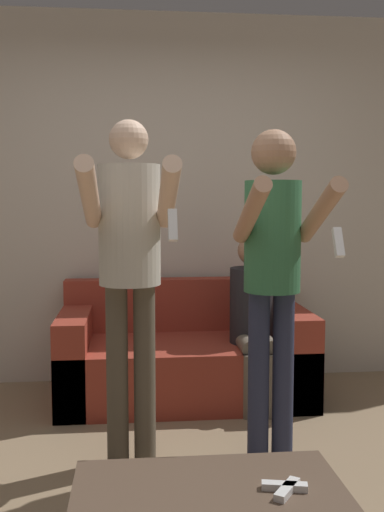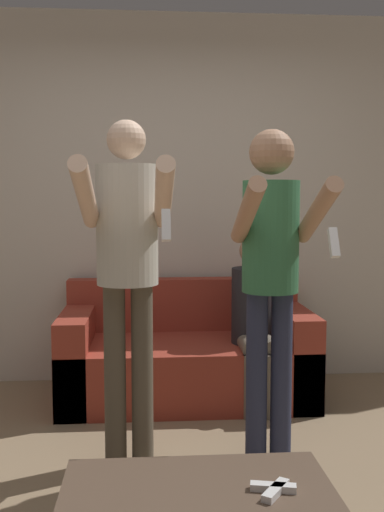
{
  "view_description": "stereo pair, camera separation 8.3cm",
  "coord_description": "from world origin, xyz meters",
  "px_view_note": "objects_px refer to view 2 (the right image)",
  "views": [
    {
      "loc": [
        -0.21,
        -2.52,
        1.35
      ],
      "look_at": [
        0.14,
        0.95,
        1.02
      ],
      "focal_mm": 42.0,
      "sensor_mm": 36.0,
      "label": 1
    },
    {
      "loc": [
        -0.13,
        -2.53,
        1.35
      ],
      "look_at": [
        0.14,
        0.95,
        1.02
      ],
      "focal_mm": 42.0,
      "sensor_mm": 36.0,
      "label": 2
    }
  ],
  "objects_px": {
    "coffee_table": "(197,498)",
    "person_standing_right": "(271,259)",
    "couch": "(186,358)",
    "person_seated": "(255,315)",
    "person_standing_left": "(127,253)",
    "remote_near": "(276,490)",
    "remote_far": "(273,487)"
  },
  "relations": [
    {
      "from": "couch",
      "to": "person_standing_right",
      "type": "bearing_deg",
      "value": -71.07
    },
    {
      "from": "person_seated",
      "to": "remote_near",
      "type": "relative_size",
      "value": 7.76
    },
    {
      "from": "couch",
      "to": "coffee_table",
      "type": "bearing_deg",
      "value": -92.82
    },
    {
      "from": "person_standing_left",
      "to": "person_seated",
      "type": "height_order",
      "value": "person_standing_left"
    },
    {
      "from": "person_seated",
      "to": "couch",
      "type": "bearing_deg",
      "value": 155.83
    },
    {
      "from": "person_standing_right",
      "to": "person_seated",
      "type": "xyz_separation_m",
      "value": [
        0.08,
        0.86,
        -0.45
      ]
    },
    {
      "from": "remote_far",
      "to": "person_standing_left",
      "type": "bearing_deg",
      "value": 114.52
    },
    {
      "from": "person_standing_left",
      "to": "coffee_table",
      "type": "distance_m",
      "value": 1.3
    },
    {
      "from": "person_seated",
      "to": "remote_far",
      "type": "xyz_separation_m",
      "value": [
        -0.3,
        -1.96,
        -0.19
      ]
    },
    {
      "from": "person_seated",
      "to": "remote_far",
      "type": "distance_m",
      "value": 1.99
    },
    {
      "from": "coffee_table",
      "to": "remote_far",
      "type": "bearing_deg",
      "value": -13.05
    },
    {
      "from": "coffee_table",
      "to": "couch",
      "type": "bearing_deg",
      "value": 87.18
    },
    {
      "from": "couch",
      "to": "person_seated",
      "type": "distance_m",
      "value": 0.58
    },
    {
      "from": "person_standing_right",
      "to": "remote_far",
      "type": "distance_m",
      "value": 1.3
    },
    {
      "from": "person_standing_left",
      "to": "person_seated",
      "type": "xyz_separation_m",
      "value": [
        0.8,
        0.86,
        -0.49
      ]
    },
    {
      "from": "couch",
      "to": "person_standing_left",
      "type": "relative_size",
      "value": 0.96
    },
    {
      "from": "coffee_table",
      "to": "person_standing_right",
      "type": "bearing_deg",
      "value": 66.11
    },
    {
      "from": "person_standing_right",
      "to": "remote_far",
      "type": "xyz_separation_m",
      "value": [
        -0.22,
        -1.11,
        -0.64
      ]
    },
    {
      "from": "couch",
      "to": "coffee_table",
      "type": "height_order",
      "value": "couch"
    },
    {
      "from": "person_standing_left",
      "to": "person_standing_right",
      "type": "bearing_deg",
      "value": 0.37
    },
    {
      "from": "couch",
      "to": "remote_near",
      "type": "height_order",
      "value": "couch"
    },
    {
      "from": "person_standing_right",
      "to": "person_seated",
      "type": "bearing_deg",
      "value": 84.73
    },
    {
      "from": "remote_near",
      "to": "remote_far",
      "type": "relative_size",
      "value": 0.93
    },
    {
      "from": "person_standing_left",
      "to": "remote_far",
      "type": "distance_m",
      "value": 1.39
    },
    {
      "from": "person_standing_right",
      "to": "coffee_table",
      "type": "distance_m",
      "value": 1.34
    },
    {
      "from": "couch",
      "to": "remote_far",
      "type": "bearing_deg",
      "value": -86.25
    },
    {
      "from": "couch",
      "to": "person_standing_right",
      "type": "xyz_separation_m",
      "value": [
        0.36,
        -1.05,
        0.78
      ]
    },
    {
      "from": "coffee_table",
      "to": "remote_near",
      "type": "relative_size",
      "value": 6.33
    },
    {
      "from": "person_standing_left",
      "to": "remote_near",
      "type": "bearing_deg",
      "value": -65.76
    },
    {
      "from": "person_standing_left",
      "to": "coffee_table",
      "type": "relative_size",
      "value": 1.92
    },
    {
      "from": "remote_near",
      "to": "remote_far",
      "type": "xyz_separation_m",
      "value": [
        -0.0,
        0.02,
        0.0
      ]
    },
    {
      "from": "person_seated",
      "to": "coffee_table",
      "type": "xyz_separation_m",
      "value": [
        -0.54,
        -1.9,
        -0.24
      ]
    }
  ]
}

